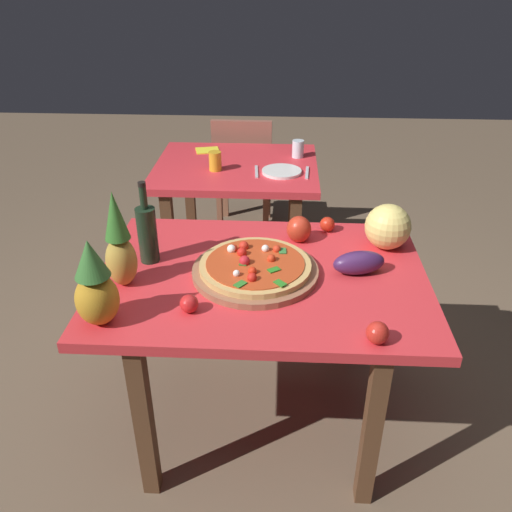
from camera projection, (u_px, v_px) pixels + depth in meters
ground_plane at (261, 413)px, 2.36m from camera, size 10.00×10.00×0.00m
display_table at (262, 292)px, 2.04m from camera, size 1.24×0.90×0.74m
background_table at (236, 183)px, 3.09m from camera, size 0.93×0.79×0.74m
dining_chair at (243, 168)px, 3.69m from camera, size 0.41×0.41×0.85m
pizza_board at (255, 271)px, 1.98m from camera, size 0.48×0.48×0.02m
pizza at (255, 265)px, 1.97m from camera, size 0.42×0.42×0.06m
wine_bottle at (147, 233)px, 2.02m from camera, size 0.08×0.08×0.33m
pineapple_left at (119, 245)px, 1.85m from camera, size 0.11×0.11×0.37m
pineapple_right at (95, 287)px, 1.66m from camera, size 0.14×0.14×0.30m
melon at (388, 227)px, 2.13m from camera, size 0.19×0.19×0.19m
bell_pepper at (299, 229)px, 2.20m from camera, size 0.10×0.10×0.11m
eggplant at (359, 263)px, 1.97m from camera, size 0.22×0.13×0.09m
tomato_beside_pepper at (377, 333)px, 1.62m from camera, size 0.07×0.07×0.07m
tomato_by_bottle at (327, 224)px, 2.28m from camera, size 0.06×0.06×0.06m
tomato_at_corner at (189, 304)px, 1.76m from camera, size 0.06×0.06×0.06m
drinking_glass_juice at (215, 161)px, 2.92m from camera, size 0.07×0.07×0.11m
drinking_glass_water at (298, 149)px, 3.12m from camera, size 0.07×0.07×0.10m
dinner_plate at (282, 171)px, 2.91m from camera, size 0.22×0.22×0.02m
fork_utensil at (256, 172)px, 2.92m from camera, size 0.03×0.18×0.01m
knife_utensil at (307, 173)px, 2.91m from camera, size 0.03×0.18×0.01m
napkin_folded at (207, 150)px, 3.24m from camera, size 0.16×0.15×0.01m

